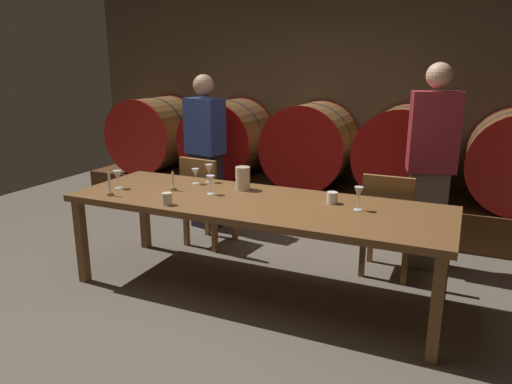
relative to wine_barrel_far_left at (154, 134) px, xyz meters
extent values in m
plane|color=brown|center=(2.09, -2.15, -0.84)|extent=(8.10, 8.10, 0.00)
cube|color=brown|center=(2.09, 0.55, 0.49)|extent=(6.23, 0.24, 2.66)
cube|color=#4C2D16|center=(2.09, 0.00, -0.65)|extent=(5.61, 0.90, 0.38)
cylinder|color=brown|center=(0.00, 0.00, 0.00)|extent=(0.92, 0.75, 0.92)
cylinder|color=#B21C16|center=(0.00, -0.39, 0.00)|extent=(0.94, 0.03, 0.94)
cylinder|color=#B21C16|center=(0.00, 0.39, 0.00)|extent=(0.94, 0.03, 0.94)
cylinder|color=#2D2D33|center=(0.00, 0.00, 0.00)|extent=(0.93, 0.04, 0.93)
cylinder|color=brown|center=(1.07, 0.00, 0.00)|extent=(0.92, 0.75, 0.92)
cylinder|color=maroon|center=(1.07, -0.39, 0.00)|extent=(0.94, 0.03, 0.94)
cylinder|color=maroon|center=(1.07, 0.39, 0.00)|extent=(0.94, 0.03, 0.94)
cylinder|color=#2D2D33|center=(1.07, 0.00, 0.00)|extent=(0.93, 0.04, 0.93)
cylinder|color=brown|center=(2.11, 0.00, 0.00)|extent=(0.92, 0.75, 0.92)
cylinder|color=maroon|center=(2.11, -0.39, 0.00)|extent=(0.94, 0.03, 0.94)
cylinder|color=maroon|center=(2.11, 0.39, 0.00)|extent=(0.94, 0.03, 0.94)
cylinder|color=#2D2D33|center=(2.11, 0.00, 0.00)|extent=(0.93, 0.04, 0.93)
cylinder|color=brown|center=(3.12, 0.00, 0.00)|extent=(0.92, 0.75, 0.92)
cylinder|color=maroon|center=(3.12, -0.39, 0.00)|extent=(0.94, 0.03, 0.94)
cylinder|color=maroon|center=(3.12, 0.39, 0.00)|extent=(0.94, 0.03, 0.94)
cylinder|color=#2D2D33|center=(3.12, 0.00, 0.00)|extent=(0.93, 0.04, 0.93)
cube|color=brown|center=(2.30, -1.94, -0.13)|extent=(2.85, 0.94, 0.05)
cube|color=brown|center=(0.96, -2.35, -0.50)|extent=(0.07, 0.07, 0.69)
cube|color=brown|center=(3.64, -2.35, -0.50)|extent=(0.07, 0.07, 0.69)
cube|color=brown|center=(0.96, -1.53, -0.50)|extent=(0.07, 0.07, 0.69)
cube|color=brown|center=(3.64, -1.53, -0.50)|extent=(0.07, 0.07, 0.69)
cube|color=brown|center=(1.48, -1.18, -0.40)|extent=(0.45, 0.45, 0.04)
cube|color=brown|center=(1.46, -1.36, -0.17)|extent=(0.40, 0.09, 0.42)
cube|color=brown|center=(1.67, -1.03, -0.63)|extent=(0.05, 0.05, 0.42)
cube|color=brown|center=(1.34, -0.99, -0.63)|extent=(0.05, 0.05, 0.42)
cube|color=brown|center=(1.63, -1.37, -0.63)|extent=(0.05, 0.05, 0.42)
cube|color=brown|center=(1.29, -1.33, -0.63)|extent=(0.05, 0.05, 0.42)
cube|color=brown|center=(3.18, -1.16, -0.40)|extent=(0.40, 0.40, 0.04)
cube|color=brown|center=(3.18, -1.34, -0.17)|extent=(0.40, 0.04, 0.42)
cube|color=brown|center=(3.35, -1.00, -0.63)|extent=(0.04, 0.04, 0.42)
cube|color=brown|center=(3.01, -0.99, -0.63)|extent=(0.04, 0.04, 0.42)
cube|color=brown|center=(3.35, -1.34, -0.63)|extent=(0.04, 0.04, 0.42)
cube|color=brown|center=(3.01, -1.33, -0.63)|extent=(0.04, 0.04, 0.42)
cube|color=black|center=(1.20, -0.76, -0.44)|extent=(0.33, 0.26, 0.81)
cube|color=navy|center=(1.20, -0.76, 0.26)|extent=(0.42, 0.31, 0.57)
sphere|color=tan|center=(1.20, -0.76, 0.67)|extent=(0.22, 0.22, 0.22)
cube|color=brown|center=(3.44, -0.91, -0.41)|extent=(0.34, 0.26, 0.86)
cube|color=maroon|center=(3.44, -0.91, 0.34)|extent=(0.42, 0.32, 0.65)
sphere|color=#D8A884|center=(3.44, -0.91, 0.79)|extent=(0.21, 0.21, 0.21)
cylinder|color=olive|center=(1.22, -2.27, -0.09)|extent=(0.05, 0.05, 0.02)
cylinder|color=#EDE5CC|center=(1.22, -2.27, 0.00)|extent=(0.02, 0.02, 0.16)
cone|color=yellow|center=(1.22, -2.27, 0.09)|extent=(0.01, 0.01, 0.02)
cylinder|color=olive|center=(1.58, -1.94, -0.09)|extent=(0.05, 0.05, 0.02)
cylinder|color=#EDE5CC|center=(1.58, -1.94, -0.02)|extent=(0.02, 0.02, 0.12)
cone|color=yellow|center=(1.58, -1.94, 0.05)|extent=(0.01, 0.01, 0.02)
cylinder|color=beige|center=(2.08, -1.69, -0.01)|extent=(0.12, 0.12, 0.19)
cylinder|color=silver|center=(1.13, -2.07, -0.10)|extent=(0.06, 0.06, 0.00)
cylinder|color=silver|center=(1.13, -2.07, -0.07)|extent=(0.01, 0.01, 0.07)
cone|color=silver|center=(1.13, -2.07, 0.00)|extent=(0.07, 0.07, 0.08)
cylinder|color=white|center=(1.63, -1.68, -0.10)|extent=(0.06, 0.06, 0.00)
cylinder|color=white|center=(1.63, -1.68, -0.07)|extent=(0.01, 0.01, 0.06)
cone|color=white|center=(1.63, -1.68, -0.01)|extent=(0.06, 0.06, 0.07)
cylinder|color=silver|center=(1.71, -1.58, -0.10)|extent=(0.06, 0.06, 0.00)
cylinder|color=silver|center=(1.71, -1.58, -0.07)|extent=(0.01, 0.01, 0.07)
cone|color=silver|center=(1.71, -1.58, 0.01)|extent=(0.07, 0.07, 0.08)
cylinder|color=white|center=(1.91, -1.92, -0.10)|extent=(0.06, 0.06, 0.00)
cylinder|color=white|center=(1.91, -1.92, -0.06)|extent=(0.01, 0.01, 0.07)
cone|color=white|center=(1.91, -1.92, 0.01)|extent=(0.07, 0.07, 0.07)
cylinder|color=silver|center=(3.06, -1.86, -0.10)|extent=(0.06, 0.06, 0.00)
cylinder|color=silver|center=(3.06, -1.86, -0.06)|extent=(0.01, 0.01, 0.07)
cone|color=silver|center=(3.06, -1.86, 0.02)|extent=(0.06, 0.06, 0.09)
cylinder|color=beige|center=(1.77, -2.30, -0.06)|extent=(0.07, 0.07, 0.09)
cylinder|color=white|center=(2.85, -1.78, -0.06)|extent=(0.08, 0.08, 0.08)
camera|label=1|loc=(3.71, -5.05, 0.89)|focal=33.43mm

